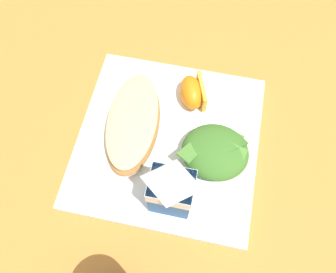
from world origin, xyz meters
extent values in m
plane|color=#C67A33|center=(0.00, 0.00, 0.00)|extent=(3.00, 3.00, 0.00)
cube|color=white|center=(0.00, 0.00, 0.01)|extent=(0.28, 0.28, 0.02)
ellipsoid|color=#A87038|center=(0.06, -0.01, 0.03)|extent=(0.09, 0.18, 0.03)
ellipsoid|color=maroon|center=(0.06, -0.01, 0.04)|extent=(0.08, 0.16, 0.01)
ellipsoid|color=#EAD184|center=(0.06, -0.01, 0.05)|extent=(0.09, 0.17, 0.01)
ellipsoid|color=#3D7028|center=(-0.07, 0.01, 0.04)|extent=(0.10, 0.09, 0.04)
cube|color=#4C8433|center=(-0.04, 0.03, 0.05)|extent=(0.03, 0.04, 0.02)
cube|color=#5B8E3D|center=(-0.09, -0.01, 0.04)|extent=(0.04, 0.03, 0.01)
cube|color=#4C8433|center=(-0.10, 0.01, 0.05)|extent=(0.04, 0.03, 0.01)
cube|color=#3D7028|center=(-0.10, 0.00, 0.05)|extent=(0.04, 0.04, 0.01)
cube|color=#336023|center=(-0.09, 0.02, 0.05)|extent=(0.03, 0.04, 0.01)
cube|color=#23569E|center=(-0.02, 0.09, 0.06)|extent=(0.06, 0.04, 0.09)
cube|color=white|center=(-0.02, 0.09, 0.09)|extent=(0.06, 0.05, 0.03)
pyramid|color=white|center=(-0.02, 0.09, 0.12)|extent=(0.06, 0.04, 0.02)
ellipsoid|color=orange|center=(-0.02, -0.08, 0.04)|extent=(0.05, 0.07, 0.04)
cube|color=gold|center=(-0.04, -0.08, 0.04)|extent=(0.03, 0.06, 0.03)
camera|label=1|loc=(-0.04, 0.21, 0.49)|focal=35.46mm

